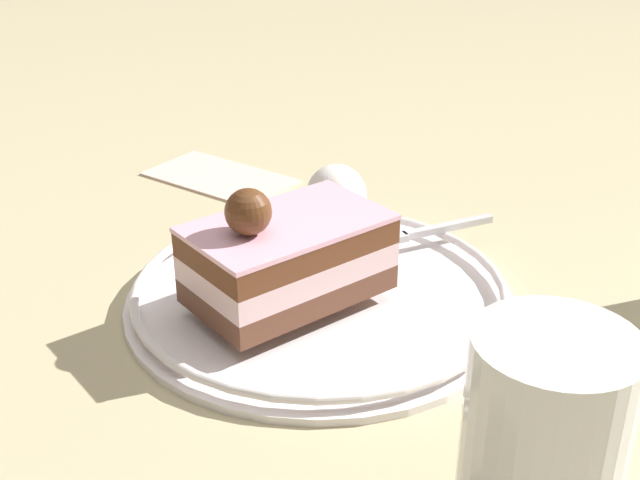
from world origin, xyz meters
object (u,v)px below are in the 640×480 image
object	(u,v)px
dessert_plate	(320,293)
cake_slice	(286,256)
fork	(417,233)
folded_napkin	(220,177)
drink_glass_near	(541,457)
whipped_cream_dollop	(336,196)

from	to	relation	value
dessert_plate	cake_slice	distance (m)	0.04
fork	folded_napkin	xyz separation A→B (m)	(-0.14, -0.16, -0.02)
fork	drink_glass_near	bearing A→B (deg)	5.25
dessert_plate	fork	size ratio (longest dim) A/B	2.27
whipped_cream_dollop	folded_napkin	xyz separation A→B (m)	(-0.12, -0.10, -0.04)
dessert_plate	cake_slice	xyz separation A→B (m)	(0.02, -0.02, 0.03)
cake_slice	drink_glass_near	xyz separation A→B (m)	(0.18, 0.11, 0.00)
cake_slice	fork	bearing A→B (deg)	133.24
fork	cake_slice	bearing A→B (deg)	-46.76
drink_glass_near	whipped_cream_dollop	bearing A→B (deg)	-163.80
whipped_cream_dollop	drink_glass_near	xyz separation A→B (m)	(0.28, 0.08, 0.01)
dessert_plate	folded_napkin	world-z (taller)	dessert_plate
cake_slice	drink_glass_near	bearing A→B (deg)	31.73
cake_slice	fork	distance (m)	0.12
cake_slice	folded_napkin	distance (m)	0.24
cake_slice	whipped_cream_dollop	world-z (taller)	cake_slice
fork	drink_glass_near	xyz separation A→B (m)	(0.26, 0.02, 0.03)
dessert_plate	fork	bearing A→B (deg)	134.86
cake_slice	fork	xyz separation A→B (m)	(-0.08, 0.09, -0.02)
folded_napkin	whipped_cream_dollop	bearing A→B (deg)	38.83
folded_napkin	cake_slice	bearing A→B (deg)	17.36
fork	folded_napkin	world-z (taller)	fork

